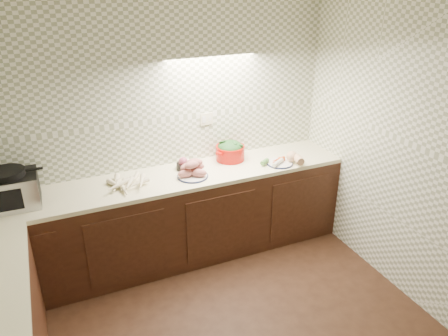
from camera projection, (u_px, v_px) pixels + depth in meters
name	position (u px, v px, depth m)	size (l,w,h in m)	color
room	(231.00, 171.00, 2.52)	(3.60, 3.60, 2.60)	black
counter	(112.00, 290.00, 3.33)	(3.60, 3.60, 0.90)	black
toaster_oven	(10.00, 190.00, 3.55)	(0.46, 0.36, 0.32)	black
parsnip_pile	(124.00, 184.00, 3.90)	(0.47, 0.41, 0.08)	beige
sweet_potato_plate	(192.00, 170.00, 4.08)	(0.30, 0.29, 0.17)	#12183A
onion_bowl	(185.00, 165.00, 4.24)	(0.16, 0.16, 0.13)	black
dutch_oven	(230.00, 151.00, 4.43)	(0.39, 0.39, 0.20)	#AA0C05
veg_plate	(285.00, 159.00, 4.36)	(0.43, 0.29, 0.12)	#12183A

